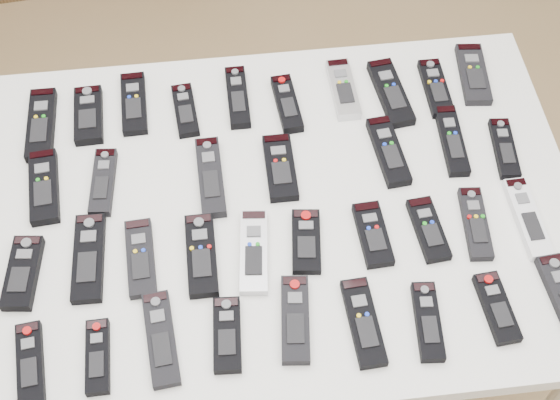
{
  "coord_description": "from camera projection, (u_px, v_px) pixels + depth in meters",
  "views": [
    {
      "loc": [
        -0.16,
        -0.93,
        2.13
      ],
      "look_at": [
        -0.05,
        -0.03,
        0.8
      ],
      "focal_mm": 50.0,
      "sensor_mm": 36.0,
      "label": 1
    }
  ],
  "objects": [
    {
      "name": "remote_24",
      "position": [
        428.0,
        229.0,
        1.58
      ],
      "size": [
        0.06,
        0.15,
        0.02
      ],
      "primitive_type": "cube",
      "rotation": [
        0.0,
        0.0,
        0.09
      ],
      "color": "black",
      "rests_on": "table"
    },
    {
      "name": "remote_29",
      "position": [
        161.0,
        339.0,
        1.45
      ],
      "size": [
        0.07,
        0.19,
        0.02
      ],
      "primitive_type": "cube",
      "rotation": [
        0.0,
        0.0,
        0.09
      ],
      "color": "black",
      "rests_on": "table"
    },
    {
      "name": "remote_2",
      "position": [
        134.0,
        104.0,
        1.77
      ],
      "size": [
        0.06,
        0.18,
        0.02
      ],
      "primitive_type": "cube",
      "rotation": [
        0.0,
        0.0,
        0.03
      ],
      "color": "black",
      "rests_on": "table"
    },
    {
      "name": "remote_21",
      "position": [
        254.0,
        252.0,
        1.55
      ],
      "size": [
        0.07,
        0.19,
        0.02
      ],
      "primitive_type": "cube",
      "rotation": [
        0.0,
        0.0,
        -0.1
      ],
      "color": "#B7B7BC",
      "rests_on": "table"
    },
    {
      "name": "remote_13",
      "position": [
        280.0,
        168.0,
        1.67
      ],
      "size": [
        0.06,
        0.17,
        0.02
      ],
      "primitive_type": "cube",
      "rotation": [
        0.0,
        0.0,
        0.0
      ],
      "color": "black",
      "rests_on": "table"
    },
    {
      "name": "remote_6",
      "position": [
        343.0,
        89.0,
        1.79
      ],
      "size": [
        0.06,
        0.17,
        0.02
      ],
      "primitive_type": "cube",
      "rotation": [
        0.0,
        0.0,
        0.03
      ],
      "color": "#B7B7BC",
      "rests_on": "table"
    },
    {
      "name": "remote_9",
      "position": [
        473.0,
        74.0,
        1.82
      ],
      "size": [
        0.08,
        0.19,
        0.02
      ],
      "primitive_type": "cube",
      "rotation": [
        0.0,
        0.0,
        -0.1
      ],
      "color": "black",
      "rests_on": "table"
    },
    {
      "name": "remote_28",
      "position": [
        98.0,
        357.0,
        1.43
      ],
      "size": [
        0.04,
        0.14,
        0.02
      ],
      "primitive_type": "cube",
      "rotation": [
        0.0,
        0.0,
        0.01
      ],
      "color": "black",
      "rests_on": "table"
    },
    {
      "name": "remote_27",
      "position": [
        30.0,
        363.0,
        1.42
      ],
      "size": [
        0.06,
        0.16,
        0.02
      ],
      "primitive_type": "cube",
      "rotation": [
        0.0,
        0.0,
        0.1
      ],
      "color": "black",
      "rests_on": "table"
    },
    {
      "name": "remote_4",
      "position": [
        238.0,
        97.0,
        1.78
      ],
      "size": [
        0.05,
        0.17,
        0.02
      ],
      "primitive_type": "cube",
      "rotation": [
        0.0,
        0.0,
        0.0
      ],
      "color": "black",
      "rests_on": "table"
    },
    {
      "name": "remote_34",
      "position": [
        497.0,
        308.0,
        1.48
      ],
      "size": [
        0.06,
        0.15,
        0.02
      ],
      "primitive_type": "cube",
      "rotation": [
        0.0,
        0.0,
        0.08
      ],
      "color": "black",
      "rests_on": "table"
    },
    {
      "name": "remote_25",
      "position": [
        475.0,
        224.0,
        1.59
      ],
      "size": [
        0.06,
        0.17,
        0.02
      ],
      "primitive_type": "cube",
      "rotation": [
        0.0,
        0.0,
        -0.09
      ],
      "color": "black",
      "rests_on": "table"
    },
    {
      "name": "remote_10",
      "position": [
        44.0,
        187.0,
        1.64
      ],
      "size": [
        0.07,
        0.19,
        0.02
      ],
      "primitive_type": "cube",
      "rotation": [
        0.0,
        0.0,
        0.08
      ],
      "color": "black",
      "rests_on": "table"
    },
    {
      "name": "remote_14",
      "position": [
        388.0,
        151.0,
        1.69
      ],
      "size": [
        0.07,
        0.18,
        0.02
      ],
      "primitive_type": "cube",
      "rotation": [
        0.0,
        0.0,
        0.09
      ],
      "color": "black",
      "rests_on": "table"
    },
    {
      "name": "remote_22",
      "position": [
        306.0,
        241.0,
        1.57
      ],
      "size": [
        0.07,
        0.15,
        0.02
      ],
      "primitive_type": "cube",
      "rotation": [
        0.0,
        0.0,
        -0.12
      ],
      "color": "black",
      "rests_on": "table"
    },
    {
      "name": "remote_20",
      "position": [
        201.0,
        255.0,
        1.55
      ],
      "size": [
        0.06,
        0.18,
        0.02
      ],
      "primitive_type": "cube",
      "rotation": [
        0.0,
        0.0,
        0.0
      ],
      "color": "black",
      "rests_on": "table"
    },
    {
      "name": "remote_18",
      "position": [
        89.0,
        258.0,
        1.54
      ],
      "size": [
        0.06,
        0.2,
        0.02
      ],
      "primitive_type": "cube",
      "rotation": [
        0.0,
        0.0,
        -0.03
      ],
      "color": "black",
      "rests_on": "table"
    },
    {
      "name": "ground",
      "position": [
        297.0,
        341.0,
        2.29
      ],
      "size": [
        4.0,
        4.0,
        0.0
      ],
      "primitive_type": "plane",
      "color": "#9D7E4F",
      "rests_on": "ground"
    },
    {
      "name": "remote_12",
      "position": [
        211.0,
        177.0,
        1.65
      ],
      "size": [
        0.06,
        0.2,
        0.02
      ],
      "primitive_type": "cube",
      "rotation": [
        0.0,
        0.0,
        0.02
      ],
      "color": "black",
      "rests_on": "table"
    },
    {
      "name": "remote_8",
      "position": [
        436.0,
        88.0,
        1.8
      ],
      "size": [
        0.05,
        0.17,
        0.02
      ],
      "primitive_type": "cube",
      "rotation": [
        0.0,
        0.0,
        0.0
      ],
      "color": "black",
      "rests_on": "table"
    },
    {
      "name": "remote_16",
      "position": [
        504.0,
        148.0,
        1.7
      ],
      "size": [
        0.06,
        0.16,
        0.02
      ],
      "primitive_type": "cube",
      "rotation": [
        0.0,
        0.0,
        -0.09
      ],
      "color": "black",
      "rests_on": "table"
    },
    {
      "name": "remote_3",
      "position": [
        185.0,
        110.0,
        1.76
      ],
      "size": [
        0.06,
        0.15,
        0.02
      ],
      "primitive_type": "cube",
      "rotation": [
        0.0,
        0.0,
        0.08
      ],
      "color": "black",
      "rests_on": "table"
    },
    {
      "name": "remote_19",
      "position": [
        141.0,
        258.0,
        1.54
      ],
      "size": [
        0.06,
        0.17,
        0.02
      ],
      "primitive_type": "cube",
      "rotation": [
        0.0,
        0.0,
        0.05
      ],
      "color": "black",
      "rests_on": "table"
    },
    {
      "name": "table",
      "position": [
        280.0,
        220.0,
        1.68
      ],
      "size": [
        1.25,
        0.88,
        0.78
      ],
      "color": "white",
      "rests_on": "ground"
    },
    {
      "name": "remote_0",
      "position": [
        41.0,
        125.0,
        1.73
      ],
      "size": [
        0.06,
        0.2,
        0.02
      ],
      "primitive_type": "cube",
      "rotation": [
        0.0,
        0.0,
        -0.01
      ],
      "color": "black",
      "rests_on": "table"
    },
    {
      "name": "remote_1",
      "position": [
        89.0,
        115.0,
        1.75
      ],
      "size": [
        0.07,
        0.16,
        0.02
      ],
      "primitive_type": "cube",
      "rotation": [
        0.0,
        0.0,
        0.03
      ],
      "color": "black",
      "rests_on": "table"
    },
    {
      "name": "remote_30",
      "position": [
        227.0,
        335.0,
        1.45
      ],
      "size": [
        0.06,
        0.15,
        0.02
      ],
      "primitive_type": "cube",
      "rotation": [
        0.0,
        0.0,
        -0.06
      ],
      "color": "black",
      "rests_on": "table"
    },
    {
      "name": "remote_23",
      "position": [
        373.0,
        234.0,
        1.57
      ],
      "size": [
        0.06,
        0.15,
        0.02
      ],
      "primitive_type": "cube",
      "rotation": [
        0.0,
        0.0,
        0.05
      ],
      "color": "black",
      "rests_on": "table"
    },
    {
      "name": "remote_26",
      "position": [
        527.0,
        218.0,
        1.6
      ],
      "size": [
        0.05,
        0.19,
        0.02
      ],
      "primitive_type": "cube",
      "rotation": [
        0.0,
        0.0,
        0.03
      ],
      "color": "silver",
      "rests_on": "table"
    },
    {
      "name": "remote_31",
      "position": [
        295.0,
        319.0,
        1.47
      ],
      "size": [
        0.07,
        0.18,
        0.02
      ],
      "primitive_type": "cube",
      "rotation": [
        0.0,
        0.0,
        -0.11
      ],
      "color": "black",
      "rests_on": "table"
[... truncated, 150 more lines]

